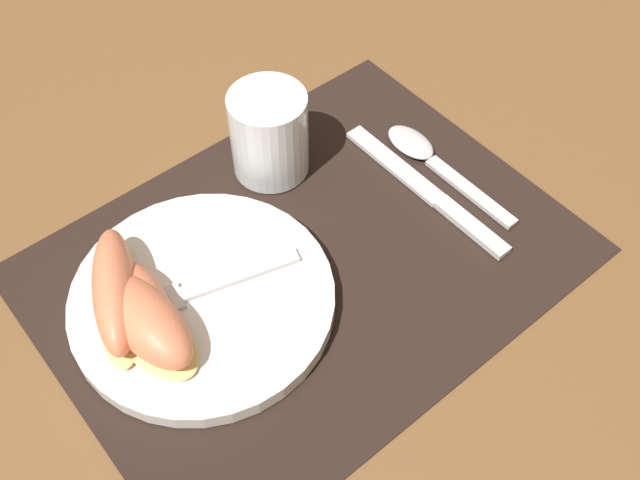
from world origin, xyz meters
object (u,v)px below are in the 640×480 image
at_px(plate, 203,300).
at_px(spoon, 426,155).
at_px(juice_glass, 269,138).
at_px(fork, 190,292).
at_px(citrus_wedge_1, 148,310).
at_px(citrus_wedge_2, 146,321).
at_px(knife, 428,192).
at_px(citrus_wedge_0, 116,292).

height_order(plate, spoon, plate).
bearing_deg(juice_glass, fork, -150.22).
distance_m(citrus_wedge_1, citrus_wedge_2, 0.01).
bearing_deg(knife, juice_glass, 126.91).
bearing_deg(plate, citrus_wedge_0, 149.56).
distance_m(knife, citrus_wedge_0, 0.31).
distance_m(citrus_wedge_0, citrus_wedge_1, 0.03).
distance_m(knife, citrus_wedge_2, 0.30).
bearing_deg(citrus_wedge_0, spoon, -5.48).
xyz_separation_m(plate, knife, (0.25, -0.03, -0.01)).
distance_m(plate, spoon, 0.28).
bearing_deg(citrus_wedge_1, plate, -7.63).
distance_m(plate, citrus_wedge_2, 0.06).
bearing_deg(citrus_wedge_2, juice_glass, 26.13).
bearing_deg(spoon, citrus_wedge_1, 179.37).
relative_size(spoon, citrus_wedge_2, 1.41).
relative_size(knife, spoon, 1.25).
bearing_deg(spoon, citrus_wedge_2, -178.80).
distance_m(spoon, fork, 0.29).
height_order(fork, citrus_wedge_0, citrus_wedge_0).
relative_size(plate, fork, 1.34).
xyz_separation_m(citrus_wedge_1, citrus_wedge_2, (-0.01, -0.01, 0.00)).
bearing_deg(juice_glass, citrus_wedge_0, -163.80).
bearing_deg(fork, citrus_wedge_0, 151.74).
bearing_deg(plate, fork, 136.07).
relative_size(juice_glass, fork, 0.52).
bearing_deg(citrus_wedge_0, citrus_wedge_1, -66.88).
xyz_separation_m(knife, citrus_wedge_2, (-0.30, 0.03, 0.03)).
bearing_deg(fork, juice_glass, 29.78).
relative_size(citrus_wedge_1, citrus_wedge_2, 0.94).
height_order(knife, fork, fork).
bearing_deg(citrus_wedge_2, fork, 12.78).
height_order(citrus_wedge_0, citrus_wedge_2, citrus_wedge_0).
relative_size(plate, citrus_wedge_0, 1.71).
relative_size(plate, spoon, 1.37).
distance_m(juice_glass, spoon, 0.16).
height_order(fork, citrus_wedge_1, citrus_wedge_1).
relative_size(juice_glass, citrus_wedge_0, 0.67).
relative_size(citrus_wedge_0, citrus_wedge_2, 1.13).
height_order(spoon, citrus_wedge_0, citrus_wedge_0).
distance_m(juice_glass, fork, 0.18).
xyz_separation_m(spoon, fork, (-0.29, 0.00, 0.01)).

